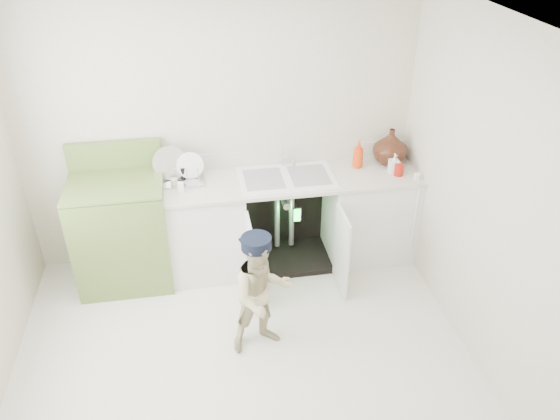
% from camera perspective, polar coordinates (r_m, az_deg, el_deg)
% --- Properties ---
extents(ground, '(3.50, 3.50, 0.00)m').
position_cam_1_polar(ground, '(4.40, -3.78, -15.14)').
color(ground, '#BAB5A3').
rests_on(ground, ground).
extents(room_shell, '(6.00, 5.50, 1.26)m').
position_cam_1_polar(room_shell, '(3.60, -4.47, -1.38)').
color(room_shell, beige).
rests_on(room_shell, ground).
extents(counter_run, '(2.44, 1.02, 1.23)m').
position_cam_1_polar(counter_run, '(5.09, 0.98, -0.74)').
color(counter_run, silver).
rests_on(counter_run, ground).
extents(avocado_stove, '(0.81, 0.65, 1.25)m').
position_cam_1_polar(avocado_stove, '(5.03, -16.14, -2.08)').
color(avocado_stove, olive).
rests_on(avocado_stove, ground).
extents(repair_worker, '(0.73, 0.98, 1.02)m').
position_cam_1_polar(repair_worker, '(4.16, -1.91, -8.70)').
color(repair_worker, beige).
rests_on(repair_worker, ground).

